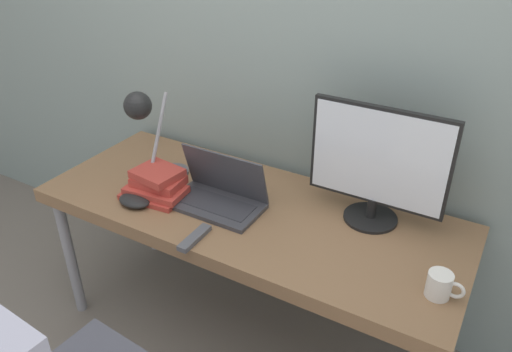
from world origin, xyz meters
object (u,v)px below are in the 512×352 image
Objects in this scene: desk_lamp at (146,120)px; mug at (440,285)px; book_stack at (157,185)px; laptop at (219,195)px; monitor at (378,163)px; game_controller at (135,200)px.

desk_lamp reaches higher than mug.
mug is at bearing -0.98° from book_stack.
monitor reaches higher than laptop.
mug is 1.20m from game_controller.
monitor is (0.57, 0.21, 0.20)m from laptop.
laptop is 2.66× the size of game_controller.
laptop is at bearing -159.59° from monitor.
book_stack is at bearing -164.17° from laptop.
mug is at bearing -3.11° from desk_lamp.
game_controller is (-0.87, -0.39, -0.23)m from monitor.
desk_lamp is at bearing 142.81° from book_stack.
laptop is at bearing 4.90° from desk_lamp.
mug is (0.33, -0.31, -0.20)m from monitor.
book_stack reaches higher than game_controller.
book_stack is at bearing 179.02° from mug.
monitor is at bearing 19.00° from book_stack.
desk_lamp is at bearing 176.89° from mug.
monitor reaches higher than desk_lamp.
game_controller is (-0.04, -0.10, -0.03)m from book_stack.
monitor reaches higher than book_stack.
desk_lamp is 0.27m from book_stack.
mug is (0.90, -0.09, -0.00)m from laptop.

